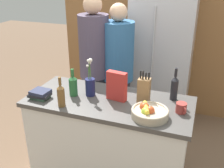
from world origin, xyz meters
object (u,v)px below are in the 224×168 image
at_px(fruit_bowl, 149,112).
at_px(bottle_oil, 174,87).
at_px(cereal_box, 117,86).
at_px(bottle_vinegar, 73,85).
at_px(flower_vase, 90,85).
at_px(refrigerator, 161,53).
at_px(person_at_sink, 94,64).
at_px(person_in_blue, 118,68).
at_px(bottle_wine, 61,95).
at_px(book_stack, 40,94).
at_px(coffee_mug, 181,108).
at_px(knife_block, 144,90).

bearing_deg(fruit_bowl, bottle_oil, 69.85).
bearing_deg(cereal_box, bottle_vinegar, -172.76).
distance_m(flower_vase, cereal_box, 0.26).
relative_size(cereal_box, bottle_vinegar, 1.03).
distance_m(refrigerator, person_at_sink, 0.97).
bearing_deg(person_in_blue, cereal_box, -92.57).
height_order(refrigerator, fruit_bowl, refrigerator).
bearing_deg(flower_vase, person_in_blue, 88.12).
height_order(fruit_bowl, bottle_wine, bottle_wine).
distance_m(bottle_wine, person_in_blue, 1.01).
bearing_deg(book_stack, coffee_mug, 7.83).
relative_size(bottle_oil, bottle_wine, 1.11).
relative_size(book_stack, bottle_vinegar, 0.76).
height_order(knife_block, cereal_box, knife_block).
bearing_deg(bottle_vinegar, bottle_wine, -89.29).
bearing_deg(cereal_box, book_stack, -162.47).
distance_m(refrigerator, book_stack, 1.76).
height_order(bottle_oil, person_at_sink, person_at_sink).
relative_size(flower_vase, person_at_sink, 0.21).
relative_size(flower_vase, coffee_mug, 3.23).
relative_size(knife_block, coffee_mug, 2.61).
distance_m(fruit_bowl, bottle_wine, 0.74).
xyz_separation_m(refrigerator, bottle_oil, (0.32, -1.18, 0.06)).
xyz_separation_m(cereal_box, book_stack, (-0.66, -0.21, -0.09)).
xyz_separation_m(bottle_oil, bottle_wine, (-0.87, -0.45, -0.01)).
bearing_deg(cereal_box, bottle_oil, 20.70).
relative_size(flower_vase, book_stack, 1.85).
xyz_separation_m(refrigerator, person_in_blue, (-0.39, -0.64, -0.04)).
xyz_separation_m(knife_block, bottle_wine, (-0.63, -0.31, -0.01)).
bearing_deg(cereal_box, bottle_wine, -145.66).
distance_m(refrigerator, bottle_vinegar, 1.52).
xyz_separation_m(cereal_box, bottle_vinegar, (-0.40, -0.05, -0.03)).
bearing_deg(person_in_blue, fruit_bowl, -78.44).
relative_size(knife_block, person_in_blue, 0.17).
xyz_separation_m(bottle_oil, person_in_blue, (-0.71, 0.54, -0.10)).
bearing_deg(refrigerator, person_at_sink, -131.44).
relative_size(knife_block, cereal_box, 1.10).
bearing_deg(bottle_vinegar, knife_block, 8.13).
relative_size(knife_block, book_stack, 1.50).
height_order(flower_vase, bottle_vinegar, flower_vase).
bearing_deg(fruit_bowl, person_in_blue, 122.02).
xyz_separation_m(flower_vase, person_in_blue, (0.02, 0.72, -0.09)).
bearing_deg(knife_block, book_stack, -164.49).
xyz_separation_m(knife_block, coffee_mug, (0.33, -0.08, -0.07)).
bearing_deg(person_in_blue, bottle_oil, -57.80).
distance_m(coffee_mug, book_stack, 1.23).
bearing_deg(cereal_box, coffee_mug, -3.95).
height_order(fruit_bowl, person_in_blue, person_in_blue).
bearing_deg(coffee_mug, book_stack, -172.17).
height_order(knife_block, person_in_blue, person_in_blue).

